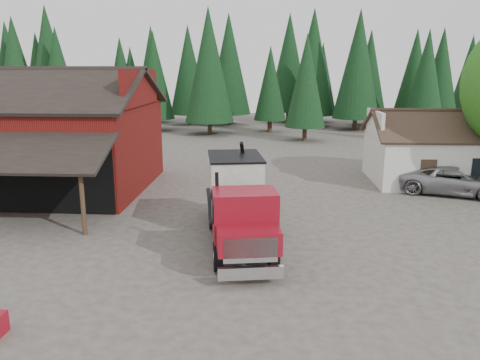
{
  "coord_description": "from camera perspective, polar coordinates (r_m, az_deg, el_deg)",
  "views": [
    {
      "loc": [
        2.25,
        -16.71,
        7.04
      ],
      "look_at": [
        0.98,
        5.19,
        1.8
      ],
      "focal_mm": 35.0,
      "sensor_mm": 36.0,
      "label": 1
    }
  ],
  "objects": [
    {
      "name": "red_barn",
      "position": [
        30.04,
        -22.95,
        4.05
      ],
      "size": [
        12.8,
        13.63,
        7.18
      ],
      "color": "maroon",
      "rests_on": "ground"
    },
    {
      "name": "near_pine_a",
      "position": [
        50.87,
        -25.7,
        11.41
      ],
      "size": [
        4.4,
        4.4,
        11.4
      ],
      "color": "#382619",
      "rests_on": "ground"
    },
    {
      "name": "farmhouse",
      "position": [
        32.05,
        22.89,
        2.72
      ],
      "size": [
        8.6,
        6.42,
        4.65
      ],
      "color": "silver",
      "rests_on": "ground"
    },
    {
      "name": "conifer_backdrop",
      "position": [
        59.17,
        1.12,
        6.59
      ],
      "size": [
        76.0,
        16.0,
        16.0
      ],
      "primitive_type": null,
      "color": "black",
      "rests_on": "ground"
    },
    {
      "name": "near_pine_b",
      "position": [
        46.88,
        8.08,
        11.89
      ],
      "size": [
        3.96,
        3.96,
        10.4
      ],
      "color": "#382619",
      "rests_on": "ground"
    },
    {
      "name": "near_pine_d",
      "position": [
        51.1,
        -3.82,
        13.8
      ],
      "size": [
        5.28,
        5.28,
        13.4
      ],
      "color": "#382619",
      "rests_on": "ground"
    },
    {
      "name": "ground",
      "position": [
        18.27,
        -4.06,
        -9.26
      ],
      "size": [
        120.0,
        120.0,
        0.0
      ],
      "primitive_type": "plane",
      "color": "#494139",
      "rests_on": "ground"
    },
    {
      "name": "silver_car",
      "position": [
        29.43,
        24.49,
        0.0
      ],
      "size": [
        6.47,
        4.49,
        1.64
      ],
      "primitive_type": "imported",
      "rotation": [
        0.0,
        0.0,
        1.24
      ],
      "color": "#96979D",
      "rests_on": "ground"
    },
    {
      "name": "feed_truck",
      "position": [
        19.21,
        -0.19,
        -2.32
      ],
      "size": [
        3.6,
        8.9,
        3.9
      ],
      "rotation": [
        0.0,
        0.0,
        0.16
      ],
      "color": "black",
      "rests_on": "ground"
    }
  ]
}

